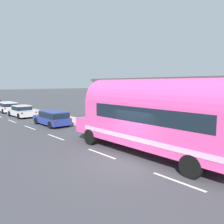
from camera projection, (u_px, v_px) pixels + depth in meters
ground_plane at (124, 162)px, 11.55m from camera, size 300.00×300.00×0.00m
lane_markings at (53, 123)px, 22.79m from camera, size 3.85×80.00×0.01m
sidewalk_slab at (88, 123)px, 22.18m from camera, size 2.27×90.00×0.15m
roadside_building at (215, 103)px, 20.53m from camera, size 12.82×19.65×4.34m
painted_bus at (159, 114)px, 11.98m from camera, size 2.62×11.57×4.12m
car_lead at (53, 117)px, 21.43m from camera, size 1.93×4.40×1.37m
car_second at (22, 111)px, 26.94m from camera, size 1.97×4.40×1.37m
car_third at (7, 106)px, 31.57m from camera, size 2.07×4.71×1.37m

